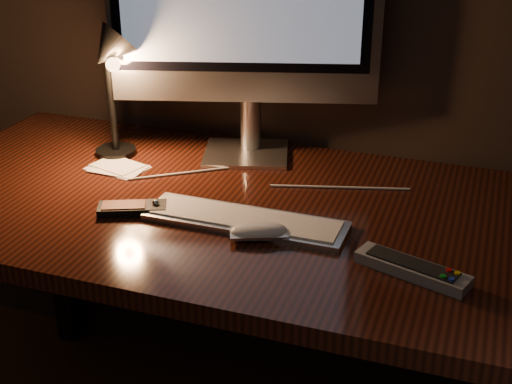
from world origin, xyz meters
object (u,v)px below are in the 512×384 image
(mouse, at_px, (259,233))
(desk_lamp, at_px, (110,69))
(keyboard, at_px, (245,220))
(media_remote, at_px, (132,208))
(desk, at_px, (265,244))
(tv_remote, at_px, (412,268))

(mouse, height_order, desk_lamp, desk_lamp)
(keyboard, relative_size, media_remote, 2.76)
(media_remote, xyz_separation_m, desk_lamp, (-0.17, 0.24, 0.22))
(mouse, bearing_deg, keyboard, 111.58)
(desk, relative_size, mouse, 14.23)
(mouse, distance_m, tv_remote, 0.30)
(keyboard, xyz_separation_m, mouse, (0.05, -0.05, 0.00))
(tv_remote, bearing_deg, keyboard, -175.74)
(mouse, height_order, tv_remote, tv_remote)
(keyboard, bearing_deg, desk_lamp, 153.08)
(mouse, bearing_deg, media_remote, 154.95)
(desk_lamp, bearing_deg, media_remote, -41.38)
(media_remote, height_order, tv_remote, same)
(media_remote, bearing_deg, desk, 14.57)
(desk, height_order, desk_lamp, desk_lamp)
(keyboard, xyz_separation_m, media_remote, (-0.24, -0.03, 0.00))
(tv_remote, bearing_deg, media_remote, -167.16)
(keyboard, xyz_separation_m, desk_lamp, (-0.41, 0.21, 0.22))
(desk, height_order, keyboard, keyboard)
(desk, xyz_separation_m, desk_lamp, (-0.40, 0.06, 0.36))
(keyboard, bearing_deg, desk, 93.36)
(media_remote, bearing_deg, mouse, -26.46)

